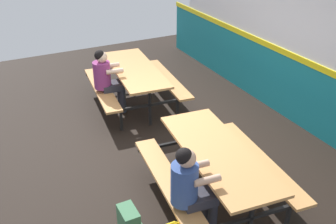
{
  "coord_description": "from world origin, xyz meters",
  "views": [
    {
      "loc": [
        4.7,
        -2.26,
        3.43
      ],
      "look_at": [
        0.0,
        0.1,
        0.55
      ],
      "focal_mm": 41.4,
      "sensor_mm": 36.0,
      "label": 1
    }
  ],
  "objects_px": {
    "student_nearer": "(107,77)",
    "student_further": "(191,185)",
    "picnic_table_left": "(135,76)",
    "picnic_table_right": "(217,161)"
  },
  "relations": [
    {
      "from": "picnic_table_right",
      "to": "student_further",
      "type": "distance_m",
      "value": 0.73
    },
    {
      "from": "picnic_table_left",
      "to": "student_further",
      "type": "xyz_separation_m",
      "value": [
        3.32,
        -0.71,
        0.13
      ]
    },
    {
      "from": "student_nearer",
      "to": "student_further",
      "type": "xyz_separation_m",
      "value": [
        3.25,
        -0.14,
        0.0
      ]
    },
    {
      "from": "student_nearer",
      "to": "student_further",
      "type": "bearing_deg",
      "value": -2.45
    },
    {
      "from": "student_further",
      "to": "picnic_table_right",
      "type": "bearing_deg",
      "value": 123.5
    },
    {
      "from": "picnic_table_right",
      "to": "student_further",
      "type": "relative_size",
      "value": 1.74
    },
    {
      "from": "picnic_table_right",
      "to": "student_nearer",
      "type": "height_order",
      "value": "student_nearer"
    },
    {
      "from": "picnic_table_left",
      "to": "student_nearer",
      "type": "relative_size",
      "value": 1.74
    },
    {
      "from": "picnic_table_left",
      "to": "student_further",
      "type": "bearing_deg",
      "value": -12.01
    },
    {
      "from": "student_nearer",
      "to": "picnic_table_left",
      "type": "bearing_deg",
      "value": 97.23
    }
  ]
}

